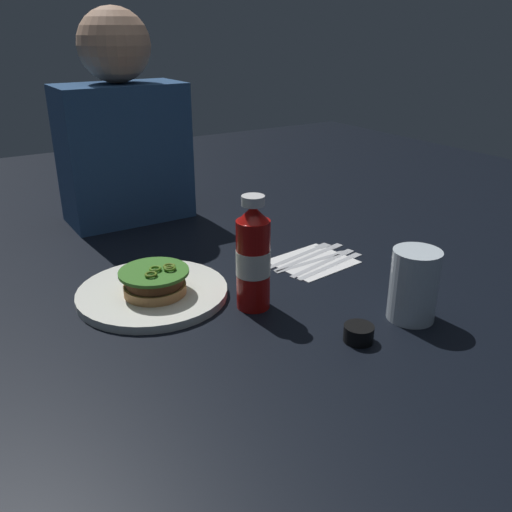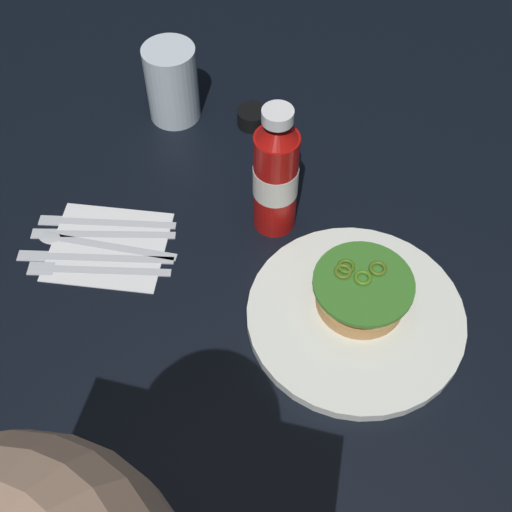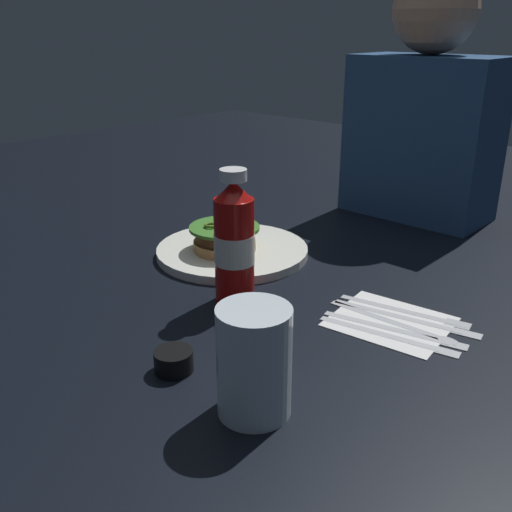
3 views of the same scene
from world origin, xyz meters
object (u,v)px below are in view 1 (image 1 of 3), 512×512
condiment_cup (359,333)px  table_knife (314,254)px  burger_sandwich (155,282)px  diner_person (122,130)px  napkin (313,261)px  steak_knife (334,263)px  water_glass (414,285)px  fork_utensil (305,252)px  butter_knife (327,260)px  spoon_utensil (323,257)px  dinner_plate (153,293)px  ketchup_bottle (253,258)px

condiment_cup → table_knife: 0.36m
burger_sandwich → diner_person: (0.13, 0.48, 0.19)m
napkin → steak_knife: (0.03, -0.04, 0.00)m
water_glass → diner_person: diner_person is taller
water_glass → fork_utensil: bearing=86.6°
fork_utensil → condiment_cup: bearing=-113.6°
butter_knife → napkin: bearing=151.8°
burger_sandwich → spoon_utensil: size_ratio=0.63×
steak_knife → butter_knife: 0.02m
butter_knife → fork_utensil: bearing=103.1°
butter_knife → fork_utensil: size_ratio=1.04×
dinner_plate → burger_sandwich: (-0.00, -0.02, 0.03)m
napkin → fork_utensil: 0.05m
table_knife → spoon_utensil: bearing=-75.6°
table_knife → steak_knife: bearing=-84.5°
spoon_utensil → water_glass: bearing=-97.2°
ketchup_bottle → steak_knife: size_ratio=1.06×
fork_utensil → napkin: bearing=-106.7°
ketchup_bottle → butter_knife: ketchup_bottle is taller
steak_knife → condiment_cup: bearing=-122.6°
condiment_cup → dinner_plate: bearing=124.2°
napkin → dinner_plate: bearing=174.8°
napkin → ketchup_bottle: bearing=-154.6°
dinner_plate → napkin: (0.36, -0.03, -0.01)m
ketchup_bottle → water_glass: bearing=-41.1°
water_glass → fork_utensil: 0.34m
ketchup_bottle → diner_person: size_ratio=0.41×
steak_knife → butter_knife: size_ratio=0.97×
butter_knife → spoon_utensil: bearing=81.3°
ketchup_bottle → napkin: (0.22, 0.10, -0.10)m
napkin → spoon_utensil: bearing=2.6°
butter_knife → table_knife: same height
butter_knife → table_knife: bearing=95.4°
diner_person → butter_knife: bearing=-63.3°
napkin → diner_person: bearing=114.8°
butter_knife → condiment_cup: bearing=-120.2°
table_knife → diner_person: bearing=118.4°
dinner_plate → steak_knife: bearing=-10.2°
dinner_plate → condiment_cup: size_ratio=5.73×
water_glass → butter_knife: bearing=82.9°
napkin → table_knife: table_knife is taller
dinner_plate → burger_sandwich: burger_sandwich is taller
spoon_utensil → butter_knife: bearing=-98.7°
burger_sandwich → steak_knife: bearing=-7.5°
water_glass → spoon_utensil: bearing=82.8°
water_glass → table_knife: (0.03, 0.31, -0.06)m
dinner_plate → spoon_utensil: size_ratio=1.38×
burger_sandwich → fork_utensil: (0.37, 0.03, -0.03)m
condiment_cup → table_knife: size_ratio=0.23×
burger_sandwich → steak_knife: size_ratio=0.65×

